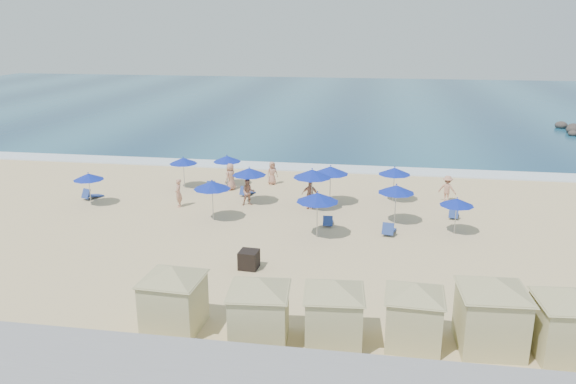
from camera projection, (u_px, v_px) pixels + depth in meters
The scene contains 33 objects.
ground at pixel (298, 240), 29.51m from camera, with size 160.00×160.00×0.00m, color #D4B986.
ocean at pixel (352, 103), 81.54m from camera, with size 160.00×80.00×0.06m, color navy.
surf_line at pixel (326, 168), 44.17m from camera, with size 160.00×2.50×0.08m, color white.
trash_bin at pixel (249, 260), 26.00m from camera, with size 0.85×0.85×0.85m, color black.
cabana_0 at pixel (173, 289), 20.55m from camera, with size 4.35×4.35×2.73m.
cabana_1 at pixel (259, 302), 19.67m from camera, with size 4.30×4.30×2.71m.
cabana_2 at pixel (334, 304), 19.57m from camera, with size 4.23×4.23×2.66m.
cabana_3 at pixel (414, 306), 19.53m from camera, with size 4.11×4.11×2.58m.
cabana_4 at pixel (492, 304), 19.25m from camera, with size 4.68×4.68×2.94m.
cabana_5 at pixel (569, 314), 18.75m from camera, with size 4.43×4.43×2.79m.
umbrella_0 at pixel (88, 177), 34.76m from camera, with size 1.87×1.87×2.13m.
umbrella_1 at pixel (183, 161), 38.56m from camera, with size 1.94×1.94×2.21m.
umbrella_2 at pixel (212, 185), 31.99m from camera, with size 2.13×2.13×2.42m.
umbrella_3 at pixel (227, 159), 39.07m from camera, with size 1.95×1.95×2.22m.
umbrella_4 at pixel (249, 172), 34.97m from camera, with size 2.12×2.12×2.42m.
umbrella_5 at pixel (317, 197), 29.35m from camera, with size 2.25×2.25×2.56m.
umbrella_6 at pixel (312, 174), 33.77m from camera, with size 2.31×2.31×2.63m.
umbrella_7 at pixel (331, 170), 34.80m from camera, with size 2.25×2.25×2.56m.
umbrella_8 at pixel (395, 171), 35.43m from camera, with size 2.04×2.04×2.32m.
umbrella_9 at pixel (396, 189), 31.48m from camera, with size 2.06×2.06×2.34m.
umbrella_10 at pixel (457, 202), 29.94m from camera, with size 1.82×1.82×2.07m.
beach_chair_0 at pixel (91, 195), 36.47m from camera, with size 1.10×1.50×0.76m.
beach_chair_1 at pixel (212, 186), 38.47m from camera, with size 0.71×1.35×0.72m.
beach_chair_2 at pixel (247, 192), 37.22m from camera, with size 0.91×1.38×0.70m.
beach_chair_3 at pixel (328, 222), 31.61m from camera, with size 0.59×1.23×0.67m.
beach_chair_4 at pixel (389, 230), 30.28m from camera, with size 0.83×1.46×0.76m.
beach_chair_5 at pixel (454, 214), 32.85m from camera, with size 0.74×1.25×0.65m.
beachgoer_0 at pixel (178, 193), 34.72m from camera, with size 0.64×0.42×1.77m, color tan.
beachgoer_1 at pixel (248, 192), 35.03m from camera, with size 0.82×0.64×1.68m, color tan.
beachgoer_2 at pixel (310, 195), 34.38m from camera, with size 1.03×0.43×1.75m, color tan.
beachgoer_3 at pixel (447, 189), 35.64m from camera, with size 1.12×0.65×1.74m, color tan.
beachgoer_4 at pixel (272, 173), 39.65m from camera, with size 0.80×0.52×1.64m, color tan.
beachgoer_5 at pixel (231, 177), 38.33m from camera, with size 0.90×0.59×1.84m, color tan.
Camera 1 is at (3.87, -27.29, 10.85)m, focal length 35.00 mm.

